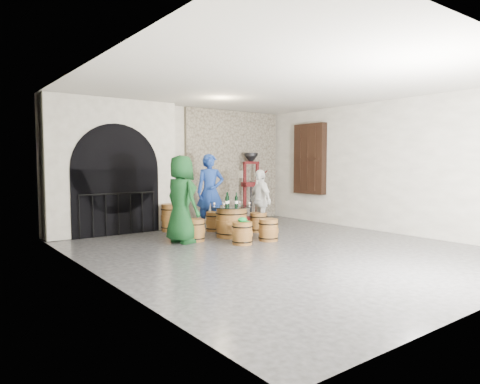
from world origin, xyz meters
TOP-DOWN VIEW (x-y plane):
  - ground at (0.00, 0.00)m, footprint 8.00×8.00m
  - wall_back at (0.00, 4.00)m, footprint 8.00×0.00m
  - wall_left at (-3.50, 0.00)m, footprint 0.00×8.00m
  - wall_right at (3.50, 0.00)m, footprint 0.00×8.00m
  - ceiling at (0.00, 0.00)m, footprint 8.00×8.00m
  - stone_facing_panel at (1.80, 3.94)m, footprint 3.20×0.12m
  - arched_opening at (-1.90, 3.74)m, footprint 3.10×0.60m
  - shuttered_window at (3.38, 2.40)m, footprint 0.23×1.10m
  - barrel_table at (0.09, 1.67)m, footprint 0.90×0.90m
  - barrel_stool_left at (-0.86, 1.71)m, footprint 0.45×0.45m
  - barrel_stool_far at (0.24, 2.61)m, footprint 0.45×0.45m
  - barrel_stool_right at (1.03, 1.84)m, footprint 0.45×0.45m
  - barrel_stool_near_right at (0.44, 0.78)m, footprint 0.45×0.45m
  - barrel_stool_near_left at (-0.27, 0.79)m, footprint 0.45×0.45m
  - green_cap at (-0.27, 0.79)m, footprint 0.24×0.19m
  - person_green at (-1.18, 1.72)m, footprint 0.69×0.97m
  - person_blue at (0.28, 2.85)m, footprint 0.82×0.70m
  - person_white at (1.09, 1.85)m, footprint 0.52×0.95m
  - wine_bottle_left at (-0.05, 1.67)m, footprint 0.08×0.08m
  - wine_bottle_center at (0.15, 1.57)m, footprint 0.08×0.08m
  - wine_bottle_right at (0.05, 1.76)m, footprint 0.08×0.08m
  - tasting_glass_a at (-0.17, 1.60)m, footprint 0.05×0.05m
  - tasting_glass_b at (0.37, 1.73)m, footprint 0.05×0.05m
  - tasting_glass_c at (-0.03, 1.84)m, footprint 0.05×0.05m
  - tasting_glass_d at (0.35, 1.82)m, footprint 0.05×0.05m
  - tasting_glass_e at (0.41, 1.41)m, footprint 0.05×0.05m
  - tasting_glass_f at (-0.27, 1.84)m, footprint 0.05×0.05m
  - side_barrel at (-0.63, 3.22)m, footprint 0.51×0.51m
  - corking_press at (2.14, 3.53)m, footprint 0.83×0.52m
  - control_box at (2.05, 3.86)m, footprint 0.18×0.10m

SIDE VIEW (x-z plane):
  - ground at x=0.00m, z-range 0.00..0.00m
  - barrel_stool_left at x=-0.86m, z-range 0.00..0.47m
  - barrel_stool_far at x=0.24m, z-range 0.00..0.47m
  - barrel_stool_right at x=1.03m, z-range 0.00..0.47m
  - barrel_stool_near_right at x=0.44m, z-range 0.00..0.47m
  - barrel_stool_near_left at x=-0.27m, z-range 0.00..0.47m
  - side_barrel at x=-0.63m, z-range 0.00..0.67m
  - barrel_table at x=0.09m, z-range 0.00..0.69m
  - green_cap at x=-0.27m, z-range 0.46..0.57m
  - tasting_glass_a at x=-0.17m, z-range 0.70..0.79m
  - tasting_glass_b at x=0.37m, z-range 0.70..0.79m
  - tasting_glass_c at x=-0.03m, z-range 0.70..0.79m
  - tasting_glass_d at x=0.35m, z-range 0.70..0.79m
  - tasting_glass_e at x=0.41m, z-range 0.70..0.79m
  - tasting_glass_f at x=-0.27m, z-range 0.70..0.79m
  - person_white at x=1.09m, z-range 0.00..1.53m
  - wine_bottle_left at x=-0.05m, z-range 0.67..0.99m
  - wine_bottle_center at x=0.15m, z-range 0.67..0.99m
  - wine_bottle_right at x=0.05m, z-range 0.67..0.99m
  - person_green at x=-1.18m, z-range 0.00..1.85m
  - person_blue at x=0.28m, z-range 0.00..1.92m
  - corking_press at x=2.14m, z-range 0.16..2.14m
  - control_box at x=2.05m, z-range 1.24..1.46m
  - arched_opening at x=-1.90m, z-range -0.01..3.18m
  - wall_back at x=0.00m, z-range -2.40..5.60m
  - wall_left at x=-3.50m, z-range -2.40..5.60m
  - wall_right at x=3.50m, z-range -2.40..5.60m
  - stone_facing_panel at x=1.80m, z-range 0.01..3.19m
  - shuttered_window at x=3.38m, z-range 0.80..2.80m
  - ceiling at x=0.00m, z-range 3.20..3.20m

